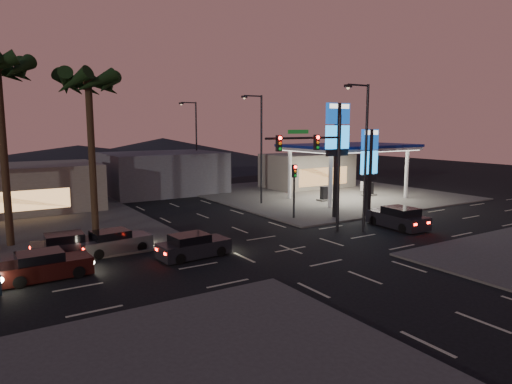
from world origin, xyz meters
TOP-DOWN VIEW (x-y plane):
  - ground at (0.00, 0.00)m, footprint 140.00×140.00m
  - corner_lot_ne at (16.00, 16.00)m, footprint 24.00×24.00m
  - gas_station at (16.00, 12.00)m, footprint 12.20×8.20m
  - convenience_store at (18.00, 21.00)m, footprint 10.00×6.00m
  - pylon_sign_tall at (8.50, 5.50)m, footprint 2.20×0.35m
  - pylon_sign_short at (11.00, 4.50)m, footprint 1.60×0.35m
  - traffic_signal_mast at (3.76, 1.99)m, footprint 6.10×0.39m
  - pedestal_signal at (5.50, 6.98)m, footprint 0.32×0.39m
  - streetlight_near at (6.79, 1.00)m, footprint 2.14×0.25m
  - streetlight_mid at (6.79, 14.00)m, footprint 2.14×0.25m
  - streetlight_far at (6.79, 28.00)m, footprint 2.14×0.25m
  - palm_a at (-9.00, 9.50)m, footprint 4.41×4.41m
  - building_far_mid at (2.00, 26.00)m, footprint 12.00×9.00m
  - hill_right at (15.00, 60.00)m, footprint 50.00×50.00m
  - hill_center at (0.00, 60.00)m, footprint 60.00×60.00m
  - car_lane_a_front at (-5.56, 1.62)m, footprint 4.19×1.97m
  - car_lane_a_mid at (-13.07, 2.09)m, footprint 4.21×1.90m
  - car_lane_b_front at (-9.02, 4.90)m, footprint 4.21×2.09m
  - car_lane_b_mid at (-11.39, 5.49)m, footprint 4.16×1.91m
  - suv_station at (9.99, 0.56)m, footprint 2.28×4.70m

SIDE VIEW (x-z plane):
  - ground at x=0.00m, z-range 0.00..0.00m
  - corner_lot_ne at x=16.00m, z-range 0.00..0.12m
  - car_lane_b_front at x=-9.02m, z-range -0.05..1.28m
  - car_lane_b_mid at x=-11.39m, z-range -0.05..1.28m
  - car_lane_a_front at x=-5.56m, z-range -0.05..1.29m
  - car_lane_a_mid at x=-13.07m, z-range -0.05..1.30m
  - suv_station at x=9.99m, z-range -0.05..1.47m
  - convenience_store at x=18.00m, z-range 0.00..4.00m
  - hill_center at x=0.00m, z-range 0.00..4.00m
  - building_far_mid at x=2.00m, z-range 0.00..4.40m
  - hill_right at x=15.00m, z-range 0.00..5.00m
  - pedestal_signal at x=5.50m, z-range 0.77..5.07m
  - pylon_sign_short at x=11.00m, z-range 1.16..8.16m
  - gas_station at x=16.00m, z-range 2.34..7.82m
  - traffic_signal_mast at x=3.76m, z-range 1.23..9.23m
  - streetlight_near at x=6.79m, z-range 0.72..10.72m
  - streetlight_mid at x=6.79m, z-range 0.72..10.72m
  - streetlight_far at x=6.79m, z-range 0.72..10.72m
  - pylon_sign_tall at x=8.50m, z-range 1.89..10.89m
  - palm_a at x=-9.00m, z-range 4.00..14.86m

